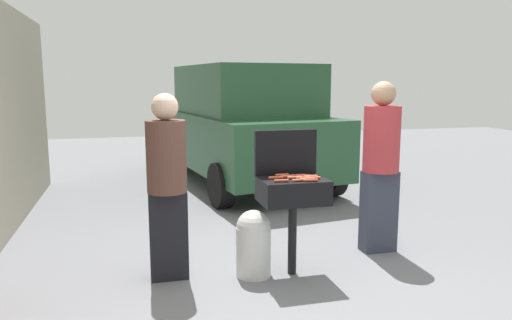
% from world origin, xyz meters
% --- Properties ---
extents(ground_plane, '(24.00, 24.00, 0.00)m').
position_xyz_m(ground_plane, '(0.00, 0.00, 0.00)').
color(ground_plane, slate).
extents(bbq_grill, '(0.60, 0.44, 0.90)m').
position_xyz_m(bbq_grill, '(0.10, 0.13, 0.76)').
color(bbq_grill, black).
rests_on(bbq_grill, ground).
extents(grill_lid_open, '(0.60, 0.05, 0.42)m').
position_xyz_m(grill_lid_open, '(0.10, 0.35, 1.11)').
color(grill_lid_open, black).
rests_on(grill_lid_open, bbq_grill).
extents(hot_dog_0, '(0.13, 0.04, 0.03)m').
position_xyz_m(hot_dog_0, '(0.10, -0.00, 0.91)').
color(hot_dog_0, '#C6593D').
rests_on(hot_dog_0, bbq_grill).
extents(hot_dog_1, '(0.13, 0.03, 0.03)m').
position_xyz_m(hot_dog_1, '(0.10, 0.12, 0.91)').
color(hot_dog_1, '#C6593D').
rests_on(hot_dog_1, bbq_grill).
extents(hot_dog_2, '(0.13, 0.04, 0.03)m').
position_xyz_m(hot_dog_2, '(0.20, -0.03, 0.91)').
color(hot_dog_2, '#AD4228').
rests_on(hot_dog_2, bbq_grill).
extents(hot_dog_3, '(0.13, 0.04, 0.03)m').
position_xyz_m(hot_dog_3, '(0.05, 0.19, 0.91)').
color(hot_dog_3, '#C6593D').
rests_on(hot_dog_3, bbq_grill).
extents(hot_dog_4, '(0.13, 0.03, 0.03)m').
position_xyz_m(hot_dog_4, '(0.19, 0.03, 0.91)').
color(hot_dog_4, '#B74C33').
rests_on(hot_dog_4, bbq_grill).
extents(hot_dog_5, '(0.13, 0.03, 0.03)m').
position_xyz_m(hot_dog_5, '(0.26, 0.13, 0.91)').
color(hot_dog_5, '#C6593D').
rests_on(hot_dog_5, bbq_grill).
extents(hot_dog_6, '(0.13, 0.03, 0.03)m').
position_xyz_m(hot_dog_6, '(0.26, 0.06, 0.91)').
color(hot_dog_6, '#C6593D').
rests_on(hot_dog_6, bbq_grill).
extents(hot_dog_7, '(0.13, 0.03, 0.03)m').
position_xyz_m(hot_dog_7, '(0.03, 0.26, 0.91)').
color(hot_dog_7, '#AD4228').
rests_on(hot_dog_7, bbq_grill).
extents(hot_dog_8, '(0.13, 0.04, 0.03)m').
position_xyz_m(hot_dog_8, '(-0.05, 0.01, 0.91)').
color(hot_dog_8, '#AD4228').
rests_on(hot_dog_8, bbq_grill).
extents(hot_dog_9, '(0.13, 0.04, 0.03)m').
position_xyz_m(hot_dog_9, '(-0.06, 0.16, 0.91)').
color(hot_dog_9, '#B74C33').
rests_on(hot_dog_9, bbq_grill).
extents(hot_dog_10, '(0.13, 0.03, 0.03)m').
position_xyz_m(hot_dog_10, '(0.17, 0.08, 0.91)').
color(hot_dog_10, '#B74C33').
rests_on(hot_dog_10, bbq_grill).
extents(hot_dog_11, '(0.13, 0.03, 0.03)m').
position_xyz_m(hot_dog_11, '(0.17, 0.20, 0.91)').
color(hot_dog_11, '#AD4228').
rests_on(hot_dog_11, bbq_grill).
extents(hot_dog_12, '(0.13, 0.03, 0.03)m').
position_xyz_m(hot_dog_12, '(0.21, 0.17, 0.91)').
color(hot_dog_12, '#C6593D').
rests_on(hot_dog_12, bbq_grill).
extents(propane_tank, '(0.32, 0.32, 0.62)m').
position_xyz_m(propane_tank, '(-0.26, 0.18, 0.32)').
color(propane_tank, silver).
rests_on(propane_tank, ground).
extents(person_left, '(0.35, 0.35, 1.67)m').
position_xyz_m(person_left, '(-1.01, 0.31, 0.91)').
color(person_left, black).
rests_on(person_left, ground).
extents(person_right, '(0.37, 0.37, 1.77)m').
position_xyz_m(person_right, '(1.17, 0.50, 0.96)').
color(person_right, '#333847').
rests_on(person_right, ground).
extents(parked_minivan, '(2.56, 4.63, 2.02)m').
position_xyz_m(parked_minivan, '(0.58, 4.26, 1.03)').
color(parked_minivan, '#234C2D').
rests_on(parked_minivan, ground).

